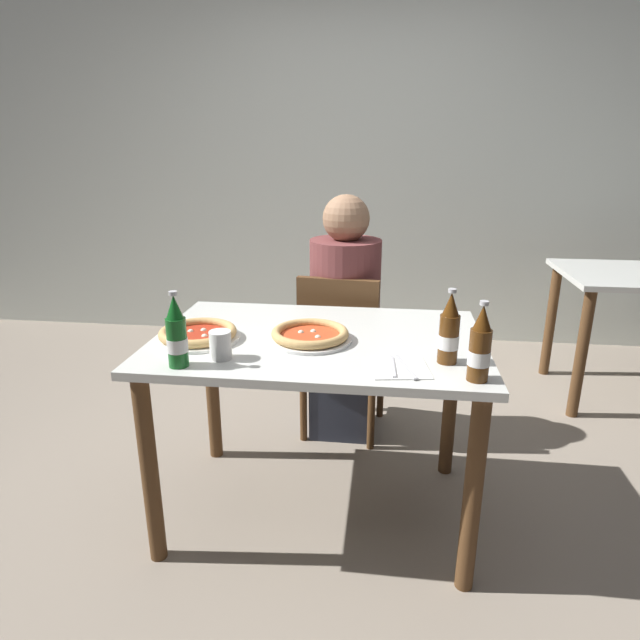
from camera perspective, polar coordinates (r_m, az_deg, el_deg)
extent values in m
plane|color=gray|center=(2.34, -0.16, -19.40)|extent=(8.00, 8.00, 0.00)
cube|color=silver|center=(4.05, 4.00, 16.35)|extent=(7.00, 0.10, 2.60)
cube|color=silver|center=(1.98, -0.18, -2.24)|extent=(1.20, 0.80, 0.03)
cylinder|color=brown|center=(1.99, -17.68, -15.04)|extent=(0.06, 0.06, 0.72)
cylinder|color=brown|center=(1.86, 15.92, -17.51)|extent=(0.06, 0.06, 0.72)
cylinder|color=brown|center=(2.54, -11.40, -6.94)|extent=(0.06, 0.06, 0.72)
cylinder|color=brown|center=(2.44, 13.70, -8.24)|extent=(0.06, 0.06, 0.72)
cube|color=brown|center=(2.71, 2.61, -3.36)|extent=(0.44, 0.44, 0.04)
cube|color=brown|center=(2.47, 1.86, -0.10)|extent=(0.38, 0.08, 0.40)
cylinder|color=brown|center=(2.93, 6.49, -6.55)|extent=(0.04, 0.04, 0.41)
cylinder|color=brown|center=(2.99, -0.02, -5.93)|extent=(0.04, 0.04, 0.41)
cylinder|color=brown|center=(2.63, 5.48, -9.57)|extent=(0.04, 0.04, 0.41)
cylinder|color=brown|center=(2.69, -1.78, -8.80)|extent=(0.04, 0.04, 0.41)
cube|color=#2D3342|center=(2.78, 2.52, -7.45)|extent=(0.32, 0.28, 0.45)
cylinder|color=brown|center=(2.60, 2.67, 2.54)|extent=(0.34, 0.34, 0.55)
sphere|color=#9E7556|center=(2.53, 2.79, 10.74)|extent=(0.22, 0.22, 0.22)
cube|color=silver|center=(3.46, 30.76, 4.10)|extent=(0.80, 0.70, 0.03)
cylinder|color=brown|center=(3.18, 26.02, -3.33)|extent=(0.06, 0.06, 0.72)
cylinder|color=brown|center=(3.70, 23.32, -0.09)|extent=(0.06, 0.06, 0.72)
cylinder|color=white|center=(1.93, -1.06, -2.04)|extent=(0.30, 0.30, 0.01)
cylinder|color=#CC4723|center=(1.93, -1.07, -1.73)|extent=(0.22, 0.22, 0.01)
torus|color=tan|center=(1.93, -1.07, -1.42)|extent=(0.28, 0.28, 0.03)
sphere|color=silver|center=(1.96, -2.04, -1.41)|extent=(0.02, 0.02, 0.02)
sphere|color=silver|center=(1.91, -0.23, -1.93)|extent=(0.02, 0.02, 0.02)
sphere|color=silver|center=(1.97, -0.71, -1.29)|extent=(0.02, 0.02, 0.02)
cylinder|color=white|center=(1.99, -12.82, -1.88)|extent=(0.30, 0.30, 0.01)
cylinder|color=#AD2D19|center=(1.99, -12.84, -1.58)|extent=(0.21, 0.21, 0.01)
torus|color=tan|center=(1.99, -12.87, -1.29)|extent=(0.28, 0.28, 0.03)
sphere|color=silver|center=(2.02, -13.60, -1.27)|extent=(0.02, 0.02, 0.02)
sphere|color=silver|center=(1.96, -12.18, -1.78)|extent=(0.02, 0.02, 0.02)
sphere|color=silver|center=(2.03, -12.28, -1.16)|extent=(0.02, 0.02, 0.02)
cylinder|color=#512D0F|center=(1.77, 13.51, -1.99)|extent=(0.06, 0.06, 0.16)
cone|color=#512D0F|center=(1.73, 13.79, 1.66)|extent=(0.05, 0.05, 0.07)
cylinder|color=#B7B7BC|center=(1.72, 13.90, 3.05)|extent=(0.03, 0.03, 0.01)
cylinder|color=white|center=(1.77, 13.49, -2.24)|extent=(0.07, 0.07, 0.04)
cylinder|color=#512D0F|center=(1.66, 16.57, -3.60)|extent=(0.06, 0.06, 0.16)
cone|color=#512D0F|center=(1.62, 16.94, 0.26)|extent=(0.05, 0.05, 0.07)
cylinder|color=#B7B7BC|center=(1.61, 17.08, 1.74)|extent=(0.03, 0.03, 0.01)
cylinder|color=white|center=(1.66, 16.55, -3.86)|extent=(0.07, 0.07, 0.04)
cylinder|color=#14591E|center=(1.75, -14.95, -2.32)|extent=(0.06, 0.06, 0.16)
cone|color=#14591E|center=(1.71, -15.26, 1.37)|extent=(0.05, 0.05, 0.07)
cylinder|color=#B7B7BC|center=(1.70, -15.38, 2.77)|extent=(0.03, 0.03, 0.01)
cylinder|color=white|center=(1.75, -14.93, -2.56)|extent=(0.07, 0.07, 0.04)
cube|color=white|center=(1.72, 8.42, -5.05)|extent=(0.21, 0.21, 0.00)
cube|color=silver|center=(1.72, 9.10, -4.93)|extent=(0.07, 0.19, 0.00)
cube|color=silver|center=(1.72, 7.76, -4.89)|extent=(0.02, 0.17, 0.00)
cylinder|color=white|center=(1.79, -10.54, -2.63)|extent=(0.07, 0.07, 0.09)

